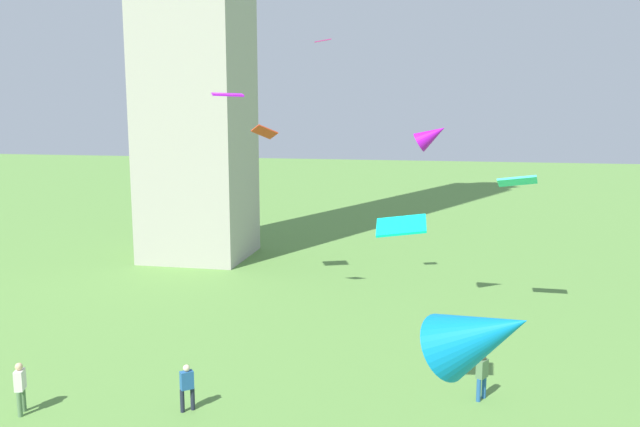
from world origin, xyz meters
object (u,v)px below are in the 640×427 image
(kite_flying_6, at_px, (483,335))
(kite_flying_4, at_px, (401,226))
(person_0, at_px, (187,385))
(person_4, at_px, (20,385))
(kite_flying_0, at_px, (228,95))
(kite_flying_1, at_px, (323,41))
(kite_flying_3, at_px, (432,135))
(kite_flying_5, at_px, (517,181))
(kite_flying_7, at_px, (265,132))
(person_2, at_px, (482,373))

(kite_flying_6, bearing_deg, kite_flying_4, 50.93)
(person_0, height_order, person_4, person_4)
(kite_flying_0, xyz_separation_m, kite_flying_1, (5.03, -0.94, 2.45))
(kite_flying_1, bearing_deg, person_0, -115.57)
(kite_flying_4, bearing_deg, kite_flying_6, -71.92)
(person_4, height_order, kite_flying_0, kite_flying_0)
(person_0, xyz_separation_m, kite_flying_3, (7.41, 10.89, 7.75))
(person_0, xyz_separation_m, kite_flying_0, (-2.76, 12.71, 9.60))
(person_0, height_order, kite_flying_5, kite_flying_5)
(kite_flying_0, xyz_separation_m, kite_flying_7, (2.46, -2.01, -1.76))
(person_2, distance_m, kite_flying_7, 14.88)
(person_2, distance_m, kite_flying_0, 18.50)
(person_4, distance_m, kite_flying_4, 13.38)
(kite_flying_3, height_order, kite_flying_4, kite_flying_3)
(person_4, height_order, kite_flying_5, kite_flying_5)
(person_2, distance_m, kite_flying_6, 9.69)
(person_2, bearing_deg, kite_flying_5, -159.45)
(kite_flying_3, height_order, kite_flying_6, kite_flying_3)
(person_4, xyz_separation_m, kite_flying_0, (2.48, 13.96, 9.51))
(person_2, bearing_deg, person_4, -43.54)
(person_4, height_order, kite_flying_6, kite_flying_6)
(person_4, distance_m, kite_flying_1, 19.21)
(person_4, relative_size, kite_flying_0, 0.94)
(kite_flying_0, bearing_deg, kite_flying_1, -34.19)
(kite_flying_0, xyz_separation_m, kite_flying_4, (9.65, -12.50, -4.06))
(kite_flying_7, bearing_deg, kite_flying_6, -100.73)
(kite_flying_6, distance_m, kite_flying_7, 19.33)
(person_2, xyz_separation_m, kite_flying_7, (-9.85, 7.96, 7.80))
(person_2, height_order, kite_flying_3, kite_flying_3)
(kite_flying_3, relative_size, kite_flying_5, 0.89)
(kite_flying_6, bearing_deg, kite_flying_1, 52.41)
(person_0, relative_size, kite_flying_0, 0.86)
(kite_flying_4, xyz_separation_m, kite_flying_6, (2.16, -6.08, -1.11))
(kite_flying_3, relative_size, kite_flying_6, 0.57)
(person_0, relative_size, kite_flying_5, 0.85)
(person_0, distance_m, kite_flying_4, 8.84)
(kite_flying_3, xyz_separation_m, kite_flying_7, (-7.71, -0.18, 0.09))
(person_0, relative_size, kite_flying_4, 1.03)
(kite_flying_0, bearing_deg, kite_flying_5, -26.87)
(person_0, bearing_deg, person_4, 152.67)
(person_2, bearing_deg, kite_flying_3, -133.91)
(kite_flying_5, xyz_separation_m, kite_flying_6, (-2.25, -17.79, -1.22))
(kite_flying_3, bearing_deg, person_2, -160.59)
(kite_flying_3, bearing_deg, person_0, 150.42)
(kite_flying_5, relative_size, kite_flying_6, 0.63)
(person_0, height_order, kite_flying_0, kite_flying_0)
(person_0, xyz_separation_m, kite_flying_4, (6.89, 0.21, 5.53))
(person_4, relative_size, kite_flying_6, 0.58)
(kite_flying_1, relative_size, kite_flying_6, 0.30)
(person_2, distance_m, kite_flying_5, 10.89)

